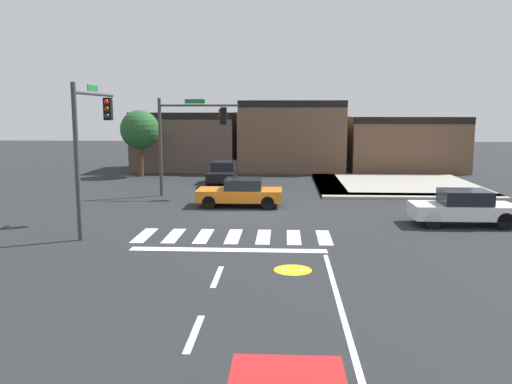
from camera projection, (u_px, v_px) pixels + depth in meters
ground_plane at (243, 214)px, 24.85m from camera, size 120.00×120.00×0.00m
crosswalk_near at (234, 236)px, 20.40m from camera, size 7.39×2.41×0.01m
lane_markings at (253, 300)px, 13.51m from camera, size 6.80×18.75×0.01m
bike_detector_marking at (293, 270)px, 16.10m from camera, size 1.15×1.15×0.01m
curb_corner_northeast at (389, 186)px, 33.69m from camera, size 10.00×10.60×0.15m
storefront_row at (296, 140)px, 42.96m from camera, size 25.91×6.32×5.51m
traffic_signal_northwest at (189, 129)px, 29.48m from camera, size 4.45×0.32×5.43m
traffic_signal_southwest at (91, 130)px, 20.83m from camera, size 0.32×4.47×5.75m
car_black at (223, 172)px, 35.30m from camera, size 1.71×4.39×1.43m
car_white at (463, 207)px, 22.33m from camera, size 4.19×1.82×1.48m
car_orange at (241, 192)px, 26.77m from camera, size 4.21×1.90×1.39m
roadside_tree at (140, 130)px, 38.60m from camera, size 2.80×2.80×4.80m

